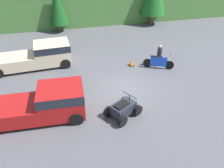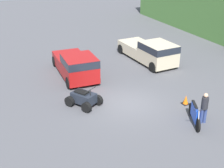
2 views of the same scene
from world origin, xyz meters
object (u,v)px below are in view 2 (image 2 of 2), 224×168
Objects in this scene: pickup_truck_red at (76,65)px; traffic_cone at (186,100)px; dirt_bike at (195,114)px; rider_person at (204,107)px; pickup_truck_second at (151,51)px; quad_atv at (84,98)px.

traffic_cone is at bearing 38.04° from pickup_truck_red.
rider_person is (0.19, 0.41, 0.43)m from dirt_bike.
pickup_truck_second is 8.59m from quad_atv.
quad_atv is 6.73m from rider_person.
pickup_truck_second is at bearing 91.68° from quad_atv.
quad_atv is at bearing -119.75° from rider_person.
quad_atv is (-4.20, -4.67, -0.05)m from dirt_bike.
pickup_truck_second is 2.75× the size of dirt_bike.
quad_atv reaches higher than traffic_cone.
traffic_cone is (6.91, -1.70, -0.70)m from pickup_truck_second.
dirt_bike is (8.37, 3.71, -0.45)m from pickup_truck_red.
rider_person reaches higher than quad_atv.
rider_person reaches higher than traffic_cone.
quad_atv is at bearing -106.41° from dirt_bike.
pickup_truck_second reaches higher than dirt_bike.
dirt_bike is at bearing 17.16° from quad_atv.
rider_person is at bearing 90.34° from dirt_bike.
pickup_truck_red is 2.40× the size of quad_atv.
pickup_truck_red reaches higher than rider_person.
rider_person is at bearing 28.50° from pickup_truck_red.
dirt_bike is at bearing -104.11° from rider_person.
pickup_truck_red is at bearing -89.31° from pickup_truck_second.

